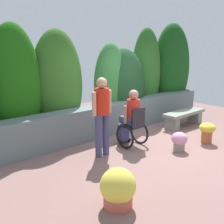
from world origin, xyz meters
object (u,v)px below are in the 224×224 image
person_standing_companion (102,112)px  stone_bench (184,116)px  flower_pot_purple_near (179,141)px  person_in_wheelchair (131,120)px  flower_pot_small_foreground (118,189)px  flower_pot_terracotta_by_wall (207,131)px

person_standing_companion → stone_bench: bearing=9.6°
flower_pot_purple_near → person_in_wheelchair: bearing=121.7°
flower_pot_purple_near → flower_pot_small_foreground: 2.60m
person_in_wheelchair → flower_pot_terracotta_by_wall: bearing=-25.5°
flower_pot_terracotta_by_wall → person_in_wheelchair: bearing=144.5°
flower_pot_purple_near → flower_pot_terracotta_by_wall: size_ratio=0.87×
stone_bench → flower_pot_terracotta_by_wall: flower_pot_terracotta_by_wall is taller
flower_pot_small_foreground → stone_bench: bearing=22.5°
flower_pot_purple_near → flower_pot_small_foreground: (-2.50, -0.70, 0.04)m
stone_bench → flower_pot_small_foreground: (-4.24, -1.75, -0.01)m
stone_bench → flower_pot_purple_near: bearing=-153.8°
flower_pot_terracotta_by_wall → flower_pot_small_foreground: 3.47m
flower_pot_small_foreground → flower_pot_terracotta_by_wall: bearing=9.3°
person_standing_companion → flower_pot_terracotta_by_wall: (2.38, -1.06, -0.66)m
stone_bench → flower_pot_small_foreground: bearing=-162.6°
person_standing_companion → flower_pot_purple_near: (1.46, -0.92, -0.73)m
flower_pot_purple_near → flower_pot_terracotta_by_wall: flower_pot_terracotta_by_wall is taller
stone_bench → flower_pot_small_foreground: 4.59m
person_standing_companion → flower_pot_small_foreground: 2.05m
person_standing_companion → person_in_wheelchair: bearing=7.9°
person_standing_companion → flower_pot_purple_near: person_standing_companion is taller
flower_pot_terracotta_by_wall → flower_pot_small_foreground: bearing=-170.7°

